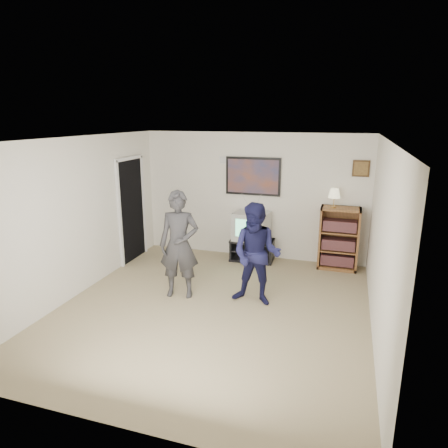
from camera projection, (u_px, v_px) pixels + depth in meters
The scene contains 13 objects.
room_shell at pixel (220, 223), 5.98m from camera, with size 4.51×5.00×2.51m.
media_stand at pixel (252, 250), 7.97m from camera, with size 0.87×0.51×0.43m.
crt_television at pixel (251, 226), 7.85m from camera, with size 0.65×0.55×0.55m, color #AFB0AA, non-canonical shape.
bookshelf at pixel (339, 238), 7.45m from camera, with size 0.72×0.41×1.18m, color brown, non-canonical shape.
table_lamp at pixel (334, 198), 7.28m from camera, with size 0.22×0.22×0.35m, color #F3EBB8, non-canonical shape.
person_tall at pixel (179, 245), 6.23m from camera, with size 0.62×0.41×1.71m, color #302F32.
person_short at pixel (256, 254), 5.99m from camera, with size 0.77×0.60×1.58m, color #16163D.
controller_left at pixel (183, 219), 6.38m from camera, with size 0.03×0.11×0.03m, color white.
controller_right at pixel (258, 234), 6.10m from camera, with size 0.03×0.11×0.03m, color white.
poster at pixel (253, 176), 7.84m from camera, with size 1.10×0.03×0.75m, color black.
air_vent at pixel (226, 160), 7.92m from camera, with size 0.28×0.02×0.14m, color white.
small_picture at pixel (361, 168), 7.21m from camera, with size 0.30×0.03×0.30m, color #3A2712.
doorway at pixel (131, 210), 7.85m from camera, with size 0.03×0.85×2.00m, color black.
Camera 1 is at (1.79, -5.15, 2.80)m, focal length 32.00 mm.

